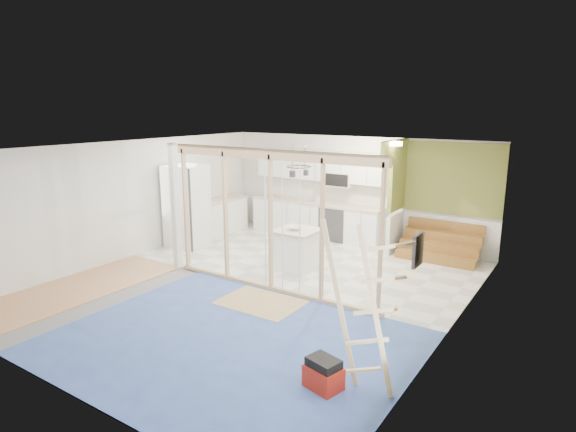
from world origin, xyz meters
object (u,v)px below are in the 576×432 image
Objects in this scene: fridge at (187,206)px; ladder at (362,310)px; island at (297,249)px; toolbox at (323,375)px.

ladder reaches higher than fridge.
fridge is 2.27× the size of island.
toolbox is at bearing -41.07° from fridge.
ladder is at bearing -48.95° from island.
island is 4.41m from toolbox.
toolbox is (2.61, -3.55, -0.23)m from island.
ladder reaches higher than toolbox.
ladder is (6.09, -3.34, 0.06)m from fridge.
fridge is 0.96× the size of ladder.
ladder is (2.99, -3.36, 0.63)m from island.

